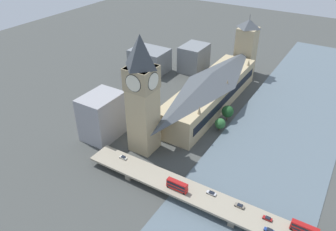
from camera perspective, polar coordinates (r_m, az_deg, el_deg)
The scene contains 18 objects.
ground_plane at distance 225.45m, azimuth 9.95°, elevation -0.15°, with size 600.00×600.00×0.00m, color #424442.
river_water at distance 217.31m, azimuth 19.31°, elevation -2.93°, with size 65.02×360.00×0.30m, color slate.
parliament_hall at distance 230.70m, azimuth 7.50°, elevation 4.49°, with size 25.30×108.62×25.55m.
clock_tower at distance 174.27m, azimuth -4.50°, elevation 3.96°, with size 15.01×15.01×68.37m.
victoria_tower at distance 283.48m, azimuth 13.43°, elevation 11.48°, with size 15.05×15.05×49.98m.
road_bridge at distance 154.94m, azimuth 11.78°, elevation -16.18°, with size 162.05×13.62×5.08m.
double_decker_bus_lead at distance 152.24m, azimuth 22.69°, elevation -17.74°, with size 11.28×2.58×4.68m.
double_decker_bus_mid at distance 158.41m, azimuth 1.61°, elevation -12.05°, with size 10.74×2.60×5.07m.
car_northbound_lead at distance 178.78m, azimuth -7.81°, elevation -7.25°, with size 4.22×1.83×1.45m.
car_northbound_tail at distance 149.63m, azimuth 17.22°, elevation -18.56°, with size 4.34×1.79×1.28m.
car_southbound_mid at distance 155.64m, azimuth 12.36°, elevation -15.10°, with size 4.51×1.89×1.37m.
car_southbound_tail at distance 153.62m, azimuth 16.94°, elevation -16.78°, with size 4.10×1.77×1.37m.
car_southbound_extra at distance 159.05m, azimuth 7.57°, elevation -13.24°, with size 4.67×1.89×1.31m.
city_block_west at distance 286.96m, azimuth 4.53°, elevation 9.96°, with size 19.21×25.44×22.30m.
city_block_center at distance 285.41m, azimuth -3.22°, elevation 9.58°, with size 30.72×23.50×19.45m.
city_block_east at distance 200.12m, azimuth -11.38°, elevation -0.13°, with size 18.67×24.80×27.52m.
tree_embankment_near at distance 217.94m, azimuth 10.34°, elevation 0.69°, with size 7.91×7.91×10.75m.
tree_embankment_mid at distance 207.95m, azimuth 9.07°, elevation -1.40°, with size 6.79×6.79×8.45m.
Camera 1 is at (-65.61, 180.76, 117.69)m, focal length 35.00 mm.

